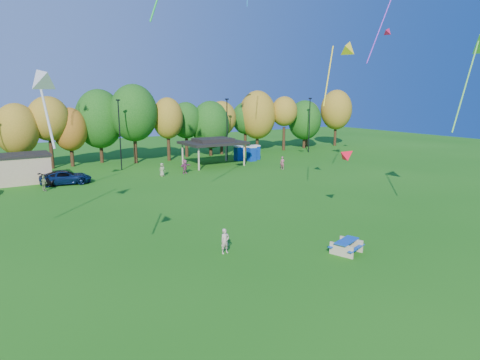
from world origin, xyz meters
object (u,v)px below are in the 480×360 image
car_c (66,177)px  car_d (64,177)px  porta_potties (248,153)px  picnic_table (346,246)px  kite_flyer (225,241)px

car_c → car_d: size_ratio=1.06×
porta_potties → picnic_table: 38.21m
car_d → picnic_table: bearing=-177.7°
porta_potties → car_d: 26.72m
porta_potties → picnic_table: size_ratio=1.60×
picnic_table → car_d: 33.63m
kite_flyer → car_d: 28.13m
porta_potties → car_d: (-26.53, -3.16, -0.36)m
picnic_table → car_c: 33.21m
porta_potties → car_d: bearing=-173.2°
kite_flyer → car_d: kite_flyer is taller
car_c → kite_flyer: bearing=-161.9°
kite_flyer → picnic_table: bearing=-34.5°
porta_potties → kite_flyer: (-21.99, -30.91, -0.30)m
porta_potties → kite_flyer: porta_potties is taller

